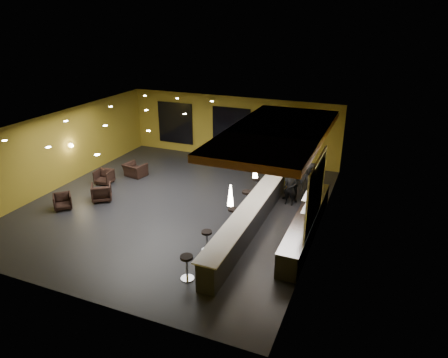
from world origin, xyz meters
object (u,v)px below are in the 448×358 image
at_px(armchair_c, 104,177).
at_px(bar_stool_4, 257,184).
at_px(staff_a, 290,188).
at_px(armchair_a, 63,201).
at_px(pendant_2, 274,149).
at_px(staff_b, 293,182).
at_px(pendant_0, 230,195).
at_px(bar_stool_0, 187,264).
at_px(bar_counter, 250,219).
at_px(staff_c, 311,183).
at_px(bar_stool_1, 207,238).
at_px(bar_stool_2, 233,215).
at_px(armchair_d, 135,170).
at_px(bar_stool_3, 246,198).
at_px(prep_counter, 306,225).
at_px(armchair_b, 102,192).
at_px(column, 283,151).
at_px(pendant_1, 255,169).

relative_size(armchair_c, bar_stool_4, 1.05).
bearing_deg(staff_a, armchair_a, -153.35).
relative_size(pendant_2, staff_b, 0.38).
xyz_separation_m(pendant_0, armchair_c, (-7.95, 3.69, -2.00)).
bearing_deg(bar_stool_0, bar_counter, 76.65).
height_order(staff_c, bar_stool_0, staff_c).
relative_size(staff_b, bar_stool_1, 2.41).
distance_m(pendant_0, bar_stool_1, 2.09).
bearing_deg(bar_stool_2, armchair_d, 155.23).
xyz_separation_m(pendant_2, bar_stool_1, (-0.93, -4.81, -1.86)).
bearing_deg(staff_b, bar_stool_2, -105.23).
bearing_deg(armchair_a, staff_c, -18.81).
relative_size(pendant_0, bar_stool_4, 0.96).
relative_size(bar_stool_0, bar_stool_4, 1.13).
bearing_deg(bar_stool_3, staff_a, 35.59).
distance_m(staff_a, armchair_a, 9.59).
xyz_separation_m(prep_counter, bar_stool_3, (-2.73, 1.22, 0.09)).
bearing_deg(staff_b, armchair_b, -146.01).
distance_m(staff_b, bar_stool_0, 6.91).
bearing_deg(column, pendant_0, -90.00).
relative_size(bar_stool_1, bar_stool_2, 1.01).
relative_size(bar_stool_0, bar_stool_1, 1.09).
height_order(bar_counter, armchair_a, bar_counter).
bearing_deg(armchair_c, prep_counter, -13.77).
xyz_separation_m(armchair_b, bar_stool_1, (5.95, -1.95, 0.11)).
height_order(pendant_1, armchair_c, pendant_1).
bearing_deg(bar_stool_2, staff_b, 62.28).
bearing_deg(bar_stool_0, pendant_1, 78.27).
bearing_deg(bar_stool_0, pendant_0, 61.02).
relative_size(staff_a, bar_stool_1, 2.00).
relative_size(staff_c, bar_stool_3, 2.26).
xyz_separation_m(pendant_2, armchair_a, (-7.87, -4.16, -2.02)).
height_order(pendant_0, bar_stool_1, pendant_0).
bearing_deg(staff_a, bar_counter, -104.48).
relative_size(pendant_1, pendant_2, 1.00).
height_order(bar_counter, armchair_b, bar_counter).
xyz_separation_m(bar_stool_2, bar_stool_3, (0.01, 1.58, 0.04)).
bearing_deg(pendant_0, pendant_1, 90.00).
bearing_deg(bar_counter, armchair_a, -171.60).
xyz_separation_m(armchair_a, armchair_c, (-0.08, 2.85, 0.02)).
xyz_separation_m(bar_counter, bar_stool_1, (-0.93, -1.81, -0.01)).
xyz_separation_m(bar_counter, armchair_d, (-7.13, 3.09, -0.17)).
relative_size(armchair_a, armchair_b, 0.86).
bearing_deg(staff_b, pendant_1, -95.32).
distance_m(staff_c, bar_stool_0, 7.23).
bearing_deg(bar_stool_0, armchair_c, 143.91).
relative_size(bar_stool_1, bar_stool_4, 1.04).
bearing_deg(armchair_b, bar_stool_1, 126.08).
bearing_deg(pendant_1, bar_stool_4, 105.92).
bearing_deg(pendant_1, armchair_d, 160.07).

